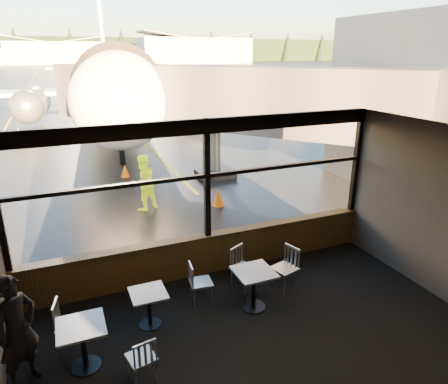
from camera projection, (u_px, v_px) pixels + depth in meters
ground_plane at (60, 70)px, 113.65m from camera, size 520.00×520.00×0.00m
carpet_floor at (272, 358)px, 6.56m from camera, size 8.00×6.00×0.01m
ceiling at (283, 150)px, 5.41m from camera, size 8.00×6.00×0.04m
window_sill at (208, 254)px, 9.03m from camera, size 8.00×0.28×0.90m
window_header at (206, 126)px, 8.07m from camera, size 8.00×0.18×0.30m
mullion_centre at (207, 180)px, 8.45m from camera, size 0.12×0.12×2.60m
mullion_right at (356, 162)px, 9.89m from camera, size 0.12×0.12×2.60m
window_transom at (207, 176)px, 8.42m from camera, size 8.00×0.10×0.08m
airliner at (106, 42)px, 27.05m from camera, size 33.34×38.64×10.92m
jet_bridge at (247, 123)px, 14.51m from camera, size 8.73×10.67×4.65m
cafe_table_near at (254, 289)px, 7.75m from camera, size 0.74×0.74×0.81m
cafe_table_mid at (149, 309)px, 7.26m from camera, size 0.63×0.63×0.69m
cafe_table_left at (84, 347)px, 6.26m from camera, size 0.72×0.72×0.79m
chair_near_e at (284, 269)px, 8.34m from camera, size 0.64×0.64×0.95m
chair_near_w at (201, 283)px, 7.90m from camera, size 0.54×0.54×0.89m
chair_near_n at (244, 269)px, 8.36m from camera, size 0.69×0.69×0.94m
chair_mid_s at (141, 358)px, 6.00m from camera, size 0.53×0.53×0.83m
chair_mid_w at (71, 325)px, 6.66m from camera, size 0.60×0.60×0.93m
passenger at (18, 331)px, 5.81m from camera, size 0.79×0.77×1.83m
ground_crew at (143, 183)px, 12.53m from camera, size 1.06×0.96×1.79m
cone_nose at (125, 171)px, 16.06m from camera, size 0.36×0.36×0.50m
cone_wing at (18, 132)px, 23.83m from camera, size 0.39×0.39×0.54m
hangar_mid at (54, 52)px, 168.58m from camera, size 38.00×15.00×10.00m
hangar_right at (194, 50)px, 184.02m from camera, size 50.00×20.00×12.00m
fuel_tank_b at (1, 57)px, 159.34m from camera, size 8.00×8.00×6.00m
fuel_tank_c at (29, 57)px, 162.99m from camera, size 8.00×8.00×6.00m
treeline at (53, 50)px, 190.01m from camera, size 360.00×3.00×12.00m
cone_extra at (218, 198)px, 13.03m from camera, size 0.40×0.40×0.55m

